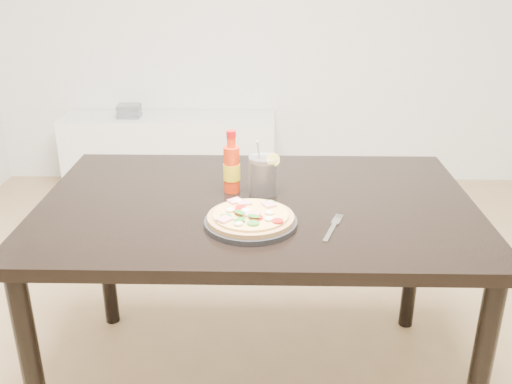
{
  "coord_description": "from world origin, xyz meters",
  "views": [
    {
      "loc": [
        -0.14,
        -1.57,
        1.49
      ],
      "look_at": [
        -0.18,
        0.0,
        0.83
      ],
      "focal_mm": 40.0,
      "sensor_mm": 36.0,
      "label": 1
    }
  ],
  "objects_px": {
    "fork": "(333,227)",
    "pizza": "(250,216)",
    "plate": "(251,222)",
    "hot_sauce_bottle": "(232,168)",
    "cola_cup": "(263,176)",
    "media_console": "(170,153)",
    "dining_table": "(257,224)"
  },
  "relations": [
    {
      "from": "cola_cup",
      "to": "media_console",
      "type": "bearing_deg",
      "value": 108.83
    },
    {
      "from": "cola_cup",
      "to": "media_console",
      "type": "relative_size",
      "value": 0.13
    },
    {
      "from": "plate",
      "to": "pizza",
      "type": "distance_m",
      "value": 0.02
    },
    {
      "from": "dining_table",
      "to": "media_console",
      "type": "bearing_deg",
      "value": 107.72
    },
    {
      "from": "hot_sauce_bottle",
      "to": "pizza",
      "type": "bearing_deg",
      "value": -74.88
    },
    {
      "from": "dining_table",
      "to": "cola_cup",
      "type": "relative_size",
      "value": 7.48
    },
    {
      "from": "hot_sauce_bottle",
      "to": "fork",
      "type": "distance_m",
      "value": 0.42
    },
    {
      "from": "hot_sauce_bottle",
      "to": "fork",
      "type": "height_order",
      "value": "hot_sauce_bottle"
    },
    {
      "from": "dining_table",
      "to": "cola_cup",
      "type": "distance_m",
      "value": 0.16
    },
    {
      "from": "plate",
      "to": "cola_cup",
      "type": "distance_m",
      "value": 0.25
    },
    {
      "from": "hot_sauce_bottle",
      "to": "plate",
      "type": "bearing_deg",
      "value": -74.7
    },
    {
      "from": "pizza",
      "to": "hot_sauce_bottle",
      "type": "height_order",
      "value": "hot_sauce_bottle"
    },
    {
      "from": "dining_table",
      "to": "plate",
      "type": "distance_m",
      "value": 0.2
    },
    {
      "from": "fork",
      "to": "pizza",
      "type": "bearing_deg",
      "value": -164.07
    },
    {
      "from": "plate",
      "to": "hot_sauce_bottle",
      "type": "xyz_separation_m",
      "value": [
        -0.07,
        0.26,
        0.08
      ]
    },
    {
      "from": "dining_table",
      "to": "cola_cup",
      "type": "bearing_deg",
      "value": 72.01
    },
    {
      "from": "media_console",
      "to": "cola_cup",
      "type": "bearing_deg",
      "value": -71.17
    },
    {
      "from": "plate",
      "to": "pizza",
      "type": "relative_size",
      "value": 1.07
    },
    {
      "from": "hot_sauce_bottle",
      "to": "media_console",
      "type": "xyz_separation_m",
      "value": [
        -0.54,
        1.87,
        -0.58
      ]
    },
    {
      "from": "dining_table",
      "to": "hot_sauce_bottle",
      "type": "relative_size",
      "value": 6.62
    },
    {
      "from": "pizza",
      "to": "media_console",
      "type": "bearing_deg",
      "value": 105.92
    },
    {
      "from": "fork",
      "to": "media_console",
      "type": "height_order",
      "value": "fork"
    },
    {
      "from": "hot_sauce_bottle",
      "to": "fork",
      "type": "xyz_separation_m",
      "value": [
        0.31,
        -0.27,
        -0.08
      ]
    },
    {
      "from": "dining_table",
      "to": "plate",
      "type": "height_order",
      "value": "plate"
    },
    {
      "from": "dining_table",
      "to": "pizza",
      "type": "xyz_separation_m",
      "value": [
        -0.02,
        -0.18,
        0.11
      ]
    },
    {
      "from": "pizza",
      "to": "cola_cup",
      "type": "relative_size",
      "value": 1.37
    },
    {
      "from": "plate",
      "to": "pizza",
      "type": "bearing_deg",
      "value": 158.77
    },
    {
      "from": "cola_cup",
      "to": "fork",
      "type": "distance_m",
      "value": 0.33
    },
    {
      "from": "plate",
      "to": "media_console",
      "type": "relative_size",
      "value": 0.2
    },
    {
      "from": "hot_sauce_bottle",
      "to": "media_console",
      "type": "height_order",
      "value": "hot_sauce_bottle"
    },
    {
      "from": "plate",
      "to": "media_console",
      "type": "distance_m",
      "value": 2.27
    },
    {
      "from": "media_console",
      "to": "hot_sauce_bottle",
      "type": "bearing_deg",
      "value": -73.97
    }
  ]
}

